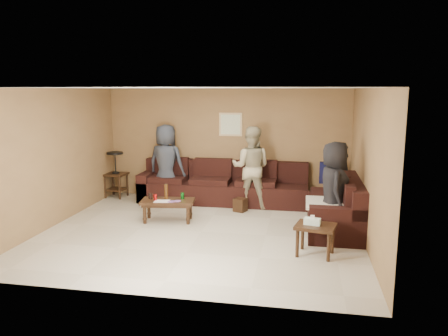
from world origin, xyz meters
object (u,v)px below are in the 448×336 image
person_middle (251,167)px  person_right (334,190)px  side_table_right (315,229)px  coffee_table (168,203)px  end_table_left (116,174)px  waste_bin (240,205)px  sectional_sofa (257,195)px  person_left (166,163)px

person_middle → person_right: (1.60, -1.61, -0.05)m
person_right → side_table_right: bearing=158.4°
coffee_table → side_table_right: bearing=-25.0°
end_table_left → person_right: person_right is taller
side_table_right → waste_bin: (-1.45, 2.18, -0.27)m
coffee_table → waste_bin: size_ratio=3.85×
side_table_right → person_right: size_ratio=0.41×
end_table_left → coffee_table: bearing=-42.4°
sectional_sofa → person_right: bearing=-42.6°
person_left → person_middle: same height
coffee_table → person_left: (-0.48, 1.47, 0.51)m
person_middle → person_left: bearing=-2.0°
coffee_table → person_right: (3.03, -0.31, 0.46)m
person_left → person_middle: 1.92m
person_left → side_table_right: bearing=148.5°
sectional_sofa → end_table_left: 3.40m
waste_bin → person_middle: bearing=66.8°
person_left → waste_bin: bearing=171.4°
sectional_sofa → coffee_table: (-1.59, -1.02, 0.03)m
person_right → waste_bin: bearing=52.1°
waste_bin → person_right: bearing=-34.6°
end_table_left → side_table_right: end_table_left is taller
side_table_right → person_middle: (-1.29, 2.57, 0.45)m
sectional_sofa → person_left: person_left is taller
side_table_right → waste_bin: side_table_right is taller
person_right → person_left: bearing=60.0°
coffee_table → waste_bin: bearing=35.8°
person_left → person_middle: bearing=-175.9°
coffee_table → sectional_sofa: bearing=32.6°
sectional_sofa → end_table_left: bearing=170.1°
person_middle → person_right: size_ratio=1.06×
sectional_sofa → end_table_left: (-3.34, 0.58, 0.23)m
side_table_right → person_right: person_right is taller
sectional_sofa → waste_bin: size_ratio=17.03×
side_table_right → person_middle: 2.91m
person_middle → person_right: bearing=137.8°
sectional_sofa → waste_bin: sectional_sofa is taller
side_table_right → person_right: 1.08m
person_middle → person_right: 2.27m
person_middle → sectional_sofa: bearing=122.3°
sectional_sofa → coffee_table: sectional_sofa is taller
coffee_table → end_table_left: 2.38m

